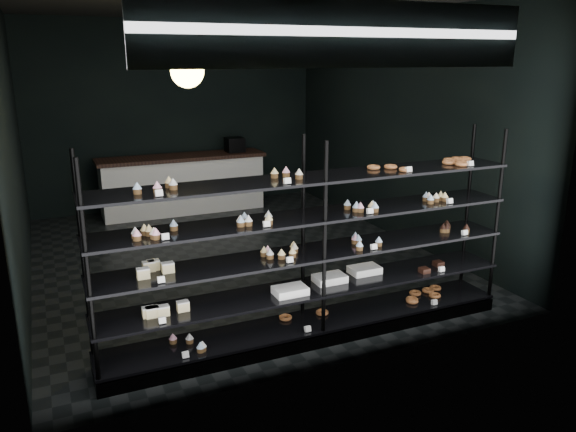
{
  "coord_description": "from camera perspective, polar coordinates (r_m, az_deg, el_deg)",
  "views": [
    {
      "loc": [
        -2.22,
        -6.8,
        2.58
      ],
      "look_at": [
        -0.04,
        -1.9,
        1.06
      ],
      "focal_mm": 35.0,
      "sensor_mm": 36.0,
      "label": 1
    }
  ],
  "objects": [
    {
      "name": "room",
      "position": [
        7.22,
        -5.86,
        7.96
      ],
      "size": [
        5.01,
        6.01,
        3.2
      ],
      "color": "black",
      "rests_on": "ground"
    },
    {
      "name": "display_shelf",
      "position": [
        5.24,
        2.36,
        -6.04
      ],
      "size": [
        4.0,
        0.5,
        1.91
      ],
      "color": "black",
      "rests_on": "room"
    },
    {
      "name": "signage",
      "position": [
        4.47,
        6.18,
        17.93
      ],
      "size": [
        3.3,
        0.05,
        0.5
      ],
      "color": "#0C0D3F",
      "rests_on": "room"
    },
    {
      "name": "pendant_lamp",
      "position": [
        5.69,
        -10.2,
        14.31
      ],
      "size": [
        0.32,
        0.32,
        0.89
      ],
      "color": "black",
      "rests_on": "room"
    },
    {
      "name": "service_counter",
      "position": [
        9.78,
        -10.54,
        3.3
      ],
      "size": [
        2.81,
        0.65,
        1.23
      ],
      "color": "silver",
      "rests_on": "room"
    }
  ]
}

